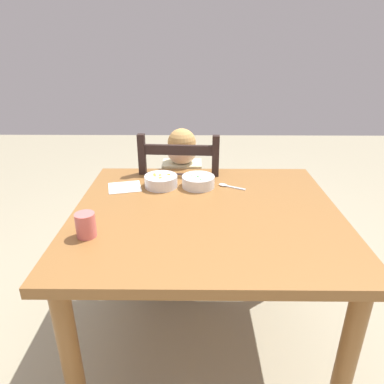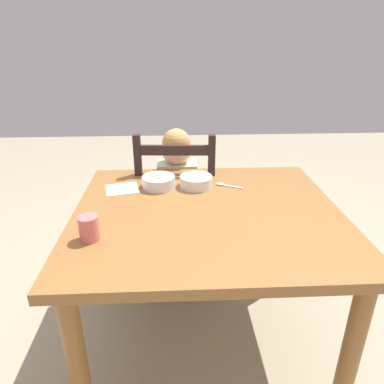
{
  "view_description": "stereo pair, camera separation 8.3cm",
  "coord_description": "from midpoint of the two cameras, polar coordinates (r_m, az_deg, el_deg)",
  "views": [
    {
      "loc": [
        -0.05,
        -1.31,
        1.41
      ],
      "look_at": [
        -0.06,
        0.08,
        0.79
      ],
      "focal_mm": 32.95,
      "sensor_mm": 36.0,
      "label": 1
    },
    {
      "loc": [
        -0.13,
        -1.31,
        1.41
      ],
      "look_at": [
        -0.06,
        0.08,
        0.79
      ],
      "focal_mm": 32.95,
      "sensor_mm": 36.0,
      "label": 2
    }
  ],
  "objects": [
    {
      "name": "drinking_cup",
      "position": [
        1.31,
        -18.1,
        -5.6
      ],
      "size": [
        0.07,
        0.07,
        0.09
      ],
      "primitive_type": "cylinder",
      "color": "#E06D6A",
      "rests_on": "dining_table"
    },
    {
      "name": "child_figure",
      "position": [
        2.02,
        -3.59,
        1.04
      ],
      "size": [
        0.32,
        0.31,
        0.94
      ],
      "color": "beige",
      "rests_on": "ground"
    },
    {
      "name": "dining_table",
      "position": [
        1.52,
        0.89,
        -6.52
      ],
      "size": [
        1.11,
        1.01,
        0.74
      ],
      "color": "#966231",
      "rests_on": "ground"
    },
    {
      "name": "bowl_of_peas",
      "position": [
        1.69,
        -0.75,
        1.78
      ],
      "size": [
        0.16,
        0.16,
        0.06
      ],
      "color": "white",
      "rests_on": "dining_table"
    },
    {
      "name": "paper_napkin",
      "position": [
        1.71,
        -12.62,
        0.48
      ],
      "size": [
        0.18,
        0.17,
        0.0
      ],
      "primitive_type": "cube",
      "rotation": [
        0.0,
        0.0,
        0.24
      ],
      "color": "white",
      "rests_on": "dining_table"
    },
    {
      "name": "bowl_of_carrots",
      "position": [
        1.69,
        -6.82,
        1.68
      ],
      "size": [
        0.16,
        0.16,
        0.06
      ],
      "color": "white",
      "rests_on": "dining_table"
    },
    {
      "name": "dining_chair",
      "position": [
        2.09,
        -3.56,
        -3.25
      ],
      "size": [
        0.44,
        0.44,
        0.95
      ],
      "color": "black",
      "rests_on": "ground"
    },
    {
      "name": "spoon",
      "position": [
        1.71,
        3.9,
        1.13
      ],
      "size": [
        0.13,
        0.08,
        0.01
      ],
      "color": "silver",
      "rests_on": "dining_table"
    },
    {
      "name": "ground_plane",
      "position": [
        1.92,
        0.76,
        -22.95
      ],
      "size": [
        8.0,
        8.0,
        0.0
      ],
      "primitive_type": "plane",
      "color": "tan"
    }
  ]
}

